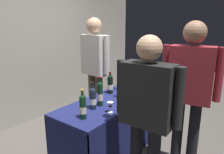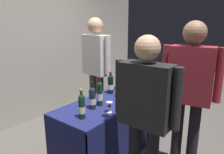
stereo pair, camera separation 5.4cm
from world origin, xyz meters
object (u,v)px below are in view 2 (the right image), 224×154
(taster_foreground_right, at_px, (190,86))
(display_bottle_0, at_px, (111,84))
(tasting_table, at_px, (112,117))
(featured_wine_bottle, at_px, (144,80))
(vendor_presenter, at_px, (96,62))
(wine_glass_near_vendor, at_px, (109,105))
(flower_vase, at_px, (122,83))

(taster_foreground_right, bearing_deg, display_bottle_0, -8.34)
(tasting_table, height_order, display_bottle_0, display_bottle_0)
(featured_wine_bottle, relative_size, vendor_presenter, 0.19)
(featured_wine_bottle, bearing_deg, wine_glass_near_vendor, -174.09)
(wine_glass_near_vendor, bearing_deg, tasting_table, 33.49)
(display_bottle_0, height_order, wine_glass_near_vendor, display_bottle_0)
(featured_wine_bottle, height_order, wine_glass_near_vendor, featured_wine_bottle)
(tasting_table, relative_size, taster_foreground_right, 0.93)
(wine_glass_near_vendor, relative_size, taster_foreground_right, 0.07)
(display_bottle_0, relative_size, taster_foreground_right, 0.18)
(display_bottle_0, xyz_separation_m, taster_foreground_right, (0.02, -1.06, 0.17))
(tasting_table, height_order, featured_wine_bottle, featured_wine_bottle)
(flower_vase, bearing_deg, display_bottle_0, 169.68)
(wine_glass_near_vendor, distance_m, vendor_presenter, 1.25)
(tasting_table, relative_size, wine_glass_near_vendor, 13.40)
(flower_vase, bearing_deg, taster_foreground_right, -100.71)
(display_bottle_0, bearing_deg, vendor_presenter, 61.21)
(wine_glass_near_vendor, xyz_separation_m, taster_foreground_right, (0.54, -0.67, 0.22))
(flower_vase, bearing_deg, vendor_presenter, 82.53)
(wine_glass_near_vendor, distance_m, flower_vase, 0.81)
(tasting_table, xyz_separation_m, display_bottle_0, (0.19, 0.17, 0.37))
(featured_wine_bottle, xyz_separation_m, vendor_presenter, (-0.14, 0.82, 0.20))
(tasting_table, bearing_deg, featured_wine_bottle, -11.01)
(featured_wine_bottle, height_order, display_bottle_0, featured_wine_bottle)
(flower_vase, bearing_deg, featured_wine_bottle, -49.08)
(flower_vase, relative_size, taster_foreground_right, 0.22)
(tasting_table, height_order, taster_foreground_right, taster_foreground_right)
(featured_wine_bottle, xyz_separation_m, display_bottle_0, (-0.43, 0.29, -0.02))
(tasting_table, distance_m, flower_vase, 0.54)
(wine_glass_near_vendor, bearing_deg, flower_vase, 25.54)
(featured_wine_bottle, bearing_deg, taster_foreground_right, -118.08)
(tasting_table, distance_m, wine_glass_near_vendor, 0.51)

